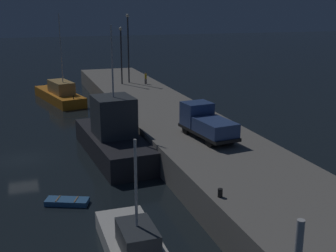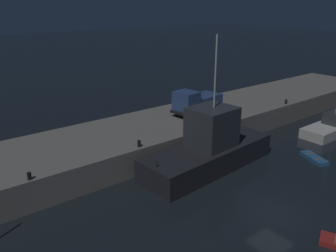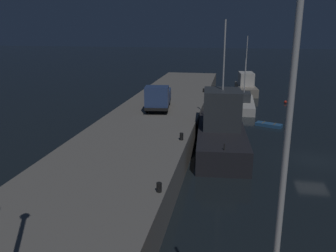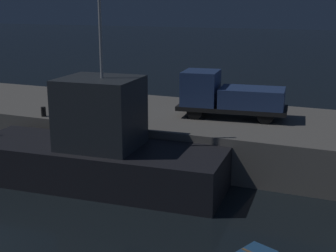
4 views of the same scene
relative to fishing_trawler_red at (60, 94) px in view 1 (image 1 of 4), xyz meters
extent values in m
plane|color=black|center=(23.27, -5.35, -1.05)|extent=(320.00, 320.00, 0.00)
cube|color=gray|center=(23.27, 9.19, 0.13)|extent=(73.44, 8.87, 2.35)
cube|color=orange|center=(-0.28, -0.07, -0.39)|extent=(12.95, 6.09, 1.31)
cube|color=tan|center=(0.80, 0.19, 1.08)|extent=(5.38, 3.36, 1.63)
cylinder|color=silver|center=(1.65, 0.39, 6.33)|extent=(0.14, 0.14, 8.87)
cylinder|color=#262626|center=(5.33, 1.27, 0.51)|extent=(0.10, 0.10, 0.50)
cube|color=#232328|center=(24.69, 2.42, -0.06)|extent=(13.01, 5.01, 1.97)
cube|color=#33383D|center=(25.01, 2.44, 2.61)|extent=(3.86, 3.46, 3.36)
cylinder|color=silver|center=(25.16, 2.45, 7.23)|extent=(0.14, 0.14, 5.89)
cylinder|color=#262626|center=(18.85, 1.99, 1.18)|extent=(0.10, 0.10, 0.50)
cube|color=#33383D|center=(41.80, 0.11, 0.59)|extent=(2.70, 1.72, 1.18)
cylinder|color=silver|center=(41.67, 0.11, 3.42)|extent=(0.14, 0.14, 4.46)
cube|color=#2D6099|center=(33.30, -2.51, -0.87)|extent=(2.04, 2.99, 0.35)
cube|color=olive|center=(33.06, -3.08, -0.67)|extent=(0.89, 0.43, 0.04)
cube|color=olive|center=(33.54, -1.94, -0.67)|extent=(0.89, 0.43, 0.04)
cylinder|color=#38383D|center=(1.41, 9.50, 5.79)|extent=(0.20, 0.20, 8.95)
sphere|color=#F9EFCC|center=(1.41, 9.50, 10.44)|extent=(0.44, 0.44, 0.44)
cylinder|color=#38383D|center=(2.22, 8.31, 4.95)|extent=(0.20, 0.20, 7.28)
sphere|color=#F9EFCC|center=(2.22, 8.31, 8.77)|extent=(0.44, 0.44, 0.44)
cylinder|color=black|center=(27.83, 7.97, 1.76)|extent=(0.93, 0.39, 0.90)
cylinder|color=black|center=(27.60, 9.87, 1.76)|extent=(0.93, 0.39, 0.90)
cylinder|color=black|center=(31.74, 8.44, 1.76)|extent=(0.93, 0.39, 0.90)
cylinder|color=black|center=(31.51, 10.35, 1.76)|extent=(0.93, 0.39, 0.90)
cube|color=black|center=(29.67, 9.16, 1.88)|extent=(6.37, 3.00, 0.25)
cube|color=#334C84|center=(27.84, 8.94, 2.97)|extent=(2.23, 2.50, 1.93)
cube|color=#334C84|center=(30.77, 9.29, 2.54)|extent=(3.81, 2.69, 1.06)
cylinder|color=black|center=(3.23, 11.50, 1.69)|extent=(0.13, 0.13, 0.76)
cylinder|color=black|center=(3.42, 11.28, 1.69)|extent=(0.13, 0.13, 0.76)
cylinder|color=yellow|center=(3.32, 11.39, 2.38)|extent=(0.41, 0.41, 0.63)
sphere|color=#8C664C|center=(3.32, 11.39, 2.81)|extent=(0.19, 0.19, 0.19)
cylinder|color=black|center=(19.49, 5.24, 1.58)|extent=(0.28, 0.28, 0.55)
cylinder|color=black|center=(10.60, 5.10, 1.57)|extent=(0.28, 0.28, 0.52)
cylinder|color=black|center=(40.15, 5.33, 1.55)|extent=(0.28, 0.28, 0.49)
camera|label=1|loc=(60.48, -4.58, 11.61)|focal=46.46mm
camera|label=2|loc=(4.84, -17.05, 12.52)|focal=37.58mm
camera|label=3|loc=(-5.88, 1.58, 9.60)|focal=37.97mm
camera|label=4|loc=(36.48, -16.50, 7.66)|focal=50.31mm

